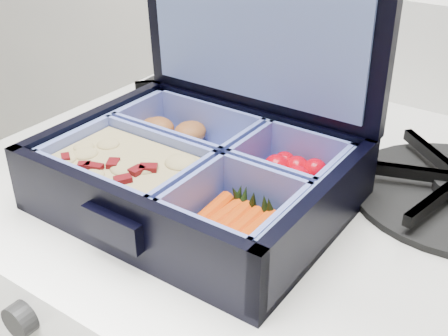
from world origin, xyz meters
The scene contains 3 objects.
bento_box centered at (-0.23, 1.61, 0.83)m, with size 0.25×0.19×0.06m, color black, non-canonical shape.
burner_grate_rear centered at (-0.37, 1.81, 0.81)m, with size 0.18×0.18×0.02m, color black.
fork centered at (-0.13, 1.72, 0.80)m, with size 0.02×0.19×0.01m, color #BCBCBC, non-canonical shape.
Camera 1 is at (0.03, 1.28, 1.07)m, focal length 45.00 mm.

